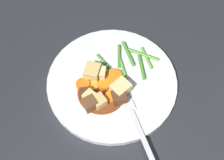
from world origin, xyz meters
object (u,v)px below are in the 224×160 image
(potato_chunk_4, at_px, (92,72))
(meat_chunk_2, at_px, (85,93))
(dinner_plate, at_px, (112,82))
(carrot_slice_2, at_px, (83,85))
(carrot_slice_1, at_px, (111,97))
(meat_chunk_1, at_px, (91,104))
(potato_chunk_0, at_px, (121,88))
(potato_chunk_2, at_px, (99,73))
(potato_chunk_1, at_px, (99,101))
(carrot_slice_3, at_px, (93,85))
(fork, at_px, (135,120))
(meat_chunk_0, at_px, (119,97))
(carrot_slice_0, at_px, (113,76))
(carrot_slice_4, at_px, (104,83))
(potato_chunk_3, at_px, (90,97))

(potato_chunk_4, distance_m, meat_chunk_2, 0.05)
(dinner_plate, height_order, carrot_slice_2, carrot_slice_2)
(carrot_slice_1, height_order, meat_chunk_1, meat_chunk_1)
(potato_chunk_0, height_order, potato_chunk_2, same)
(potato_chunk_1, bearing_deg, carrot_slice_3, -125.42)
(carrot_slice_3, xyz_separation_m, fork, (0.01, 0.11, -0.00))
(carrot_slice_3, bearing_deg, dinner_plate, 145.77)
(potato_chunk_2, xyz_separation_m, meat_chunk_2, (0.05, 0.00, -0.00))
(carrot_slice_2, distance_m, meat_chunk_0, 0.08)
(potato_chunk_2, distance_m, meat_chunk_0, 0.07)
(carrot_slice_1, height_order, potato_chunk_4, potato_chunk_4)
(carrot_slice_3, distance_m, potato_chunk_4, 0.03)
(potato_chunk_0, relative_size, potato_chunk_4, 1.07)
(carrot_slice_0, distance_m, carrot_slice_3, 0.05)
(carrot_slice_3, bearing_deg, carrot_slice_4, 139.33)
(potato_chunk_0, distance_m, potato_chunk_4, 0.07)
(dinner_plate, bearing_deg, carrot_slice_0, -159.38)
(dinner_plate, xyz_separation_m, meat_chunk_2, (0.06, -0.02, 0.02))
(carrot_slice_3, bearing_deg, potato_chunk_4, -141.54)
(potato_chunk_0, bearing_deg, carrot_slice_3, -66.40)
(potato_chunk_1, height_order, fork, potato_chunk_1)
(carrot_slice_3, bearing_deg, meat_chunk_1, 32.35)
(potato_chunk_3, xyz_separation_m, meat_chunk_2, (-0.00, -0.01, -0.00))
(carrot_slice_4, xyz_separation_m, potato_chunk_3, (0.05, -0.00, 0.01))
(potato_chunk_1, xyz_separation_m, fork, (-0.01, 0.08, -0.01))
(potato_chunk_0, relative_size, meat_chunk_2, 1.60)
(carrot_slice_0, distance_m, carrot_slice_1, 0.05)
(carrot_slice_1, bearing_deg, potato_chunk_4, -107.93)
(fork, bearing_deg, carrot_slice_1, -99.80)
(carrot_slice_3, height_order, meat_chunk_0, meat_chunk_0)
(carrot_slice_4, height_order, potato_chunk_0, potato_chunk_0)
(potato_chunk_0, distance_m, potato_chunk_2, 0.06)
(potato_chunk_0, height_order, meat_chunk_2, potato_chunk_0)
(dinner_plate, bearing_deg, meat_chunk_2, -20.32)
(potato_chunk_0, bearing_deg, dinner_plate, -111.10)
(potato_chunk_0, distance_m, potato_chunk_3, 0.07)
(carrot_slice_2, xyz_separation_m, carrot_slice_3, (-0.01, 0.02, -0.00))
(potato_chunk_1, relative_size, potato_chunk_3, 1.09)
(potato_chunk_4, bearing_deg, potato_chunk_1, 48.89)
(carrot_slice_3, distance_m, potato_chunk_0, 0.06)
(potato_chunk_1, distance_m, potato_chunk_3, 0.02)
(dinner_plate, distance_m, meat_chunk_0, 0.05)
(meat_chunk_2, bearing_deg, potato_chunk_0, 133.47)
(carrot_slice_2, distance_m, carrot_slice_3, 0.02)
(carrot_slice_0, bearing_deg, carrot_slice_3, -26.09)
(dinner_plate, height_order, fork, fork)
(carrot_slice_2, height_order, carrot_slice_3, carrot_slice_2)
(potato_chunk_1, relative_size, meat_chunk_0, 0.94)
(carrot_slice_0, height_order, meat_chunk_0, meat_chunk_0)
(dinner_plate, distance_m, potato_chunk_2, 0.03)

